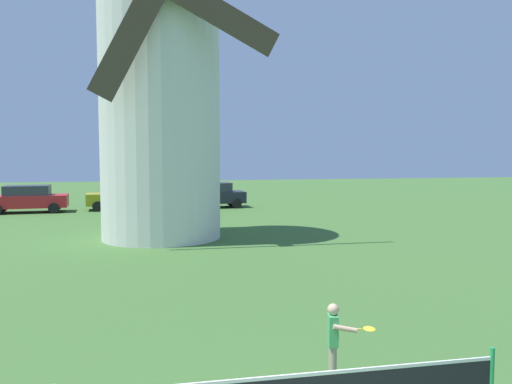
# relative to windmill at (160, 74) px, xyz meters

# --- Properties ---
(windmill) EXTENTS (8.38, 5.47, 13.52)m
(windmill) POSITION_rel_windmill_xyz_m (0.00, 0.00, 0.00)
(windmill) COLOR silver
(windmill) RESTS_ON ground_plane
(player_far) EXTENTS (0.69, 0.59, 1.17)m
(player_far) POSITION_rel_windmill_xyz_m (2.28, -13.82, -5.89)
(player_far) COLOR #9E937F
(player_far) RESTS_ON ground_plane
(stray_ball) EXTENTS (0.24, 0.24, 0.24)m
(stray_ball) POSITION_rel_windmill_xyz_m (4.15, -14.57, -6.44)
(stray_ball) COLOR orange
(stray_ball) RESTS_ON ground_plane
(parked_car_red) EXTENTS (4.45, 2.12, 1.56)m
(parked_car_red) POSITION_rel_windmill_xyz_m (-7.35, 10.48, -5.75)
(parked_car_red) COLOR red
(parked_car_red) RESTS_ON ground_plane
(parked_car_mustard) EXTENTS (4.24, 2.15, 1.56)m
(parked_car_mustard) POSITION_rel_windmill_xyz_m (-2.14, 11.10, -5.75)
(parked_car_mustard) COLOR #999919
(parked_car_mustard) RESTS_ON ground_plane
(parked_car_black) EXTENTS (4.06, 2.11, 1.56)m
(parked_car_black) POSITION_rel_windmill_xyz_m (3.38, 11.03, -5.75)
(parked_car_black) COLOR #1E232D
(parked_car_black) RESTS_ON ground_plane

